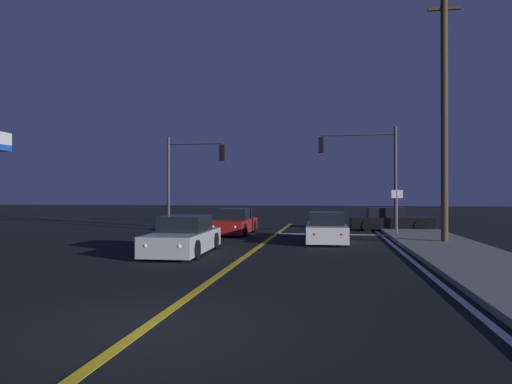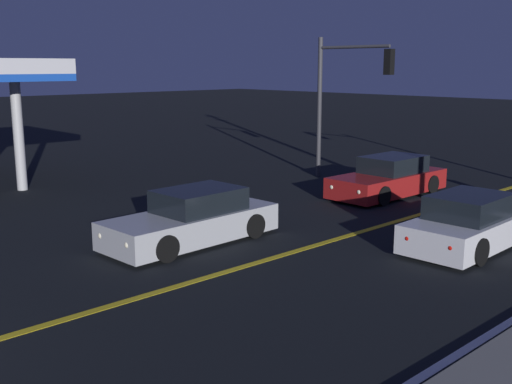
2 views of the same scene
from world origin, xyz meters
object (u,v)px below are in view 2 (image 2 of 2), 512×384
Objects in this scene: car_lead_oncoming_white at (472,224)px; car_far_approaching_silver at (193,220)px; car_following_oncoming_red at (389,178)px; traffic_signal_far_left at (345,86)px.

car_lead_oncoming_white is 0.96× the size of car_far_approaching_silver.
car_far_approaching_silver is 0.99× the size of car_following_oncoming_red.
car_lead_oncoming_white is at bearing -31.21° from traffic_signal_far_left.
car_lead_oncoming_white and car_far_approaching_silver have the same top height.
car_far_approaching_silver is (-5.01, -4.73, 0.00)m from car_lead_oncoming_white.
car_far_approaching_silver and car_following_oncoming_red have the same top height.
car_following_oncoming_red is 4.35m from traffic_signal_far_left.
traffic_signal_far_left is (-7.91, 4.79, 3.03)m from car_lead_oncoming_white.
car_lead_oncoming_white is 9.73m from traffic_signal_far_left.
car_far_approaching_silver is 8.42m from car_following_oncoming_red.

